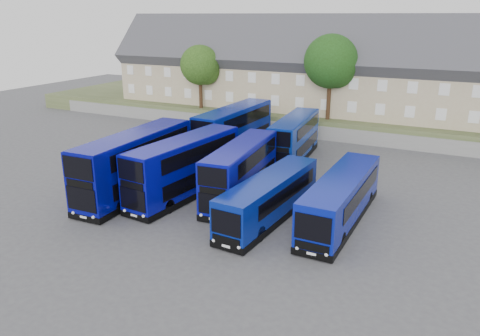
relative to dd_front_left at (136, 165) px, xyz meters
name	(u,v)px	position (x,y,z in m)	size (l,w,h in m)	color
ground	(190,217)	(5.97, -1.96, -2.30)	(120.00, 120.00, 0.00)	#4B4B50
retaining_wall	(305,131)	(5.97, 22.04, -1.55)	(70.00, 0.40, 1.50)	slate
earth_bank	(330,113)	(5.97, 32.04, -1.30)	(80.00, 20.00, 2.00)	#485630
terrace_row	(324,72)	(5.98, 28.04, 4.30)	(54.00, 10.40, 11.20)	tan
dd_front_left	(136,165)	(0.00, 0.00, 0.00)	(3.02, 11.82, 4.67)	#070984
dd_front_mid	(185,169)	(3.52, 1.29, -0.15)	(3.61, 11.18, 4.37)	#080995
dd_front_right	(241,172)	(7.48, 2.72, -0.30)	(3.29, 10.42, 4.07)	#080B9B
dd_rear_left	(234,132)	(1.77, 12.82, -0.06)	(2.98, 11.53, 4.55)	#081D96
dd_rear_right	(294,140)	(7.71, 13.54, -0.32)	(3.21, 10.32, 4.04)	#082997
coach_east_a	(269,199)	(10.87, 0.09, -0.85)	(3.08, 10.97, 2.96)	navy
coach_east_b	(341,200)	(15.22, 1.79, -0.75)	(2.61, 11.62, 3.17)	#08179E
tree_west	(201,67)	(-7.88, 23.14, 4.75)	(4.80, 4.80, 7.65)	#382314
tree_mid	(332,63)	(8.12, 23.64, 5.77)	(5.76, 5.76, 9.18)	#382314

